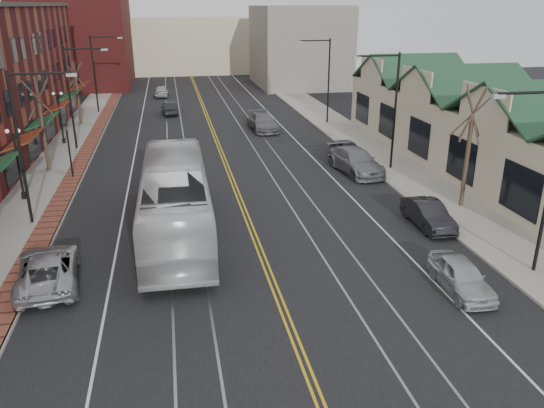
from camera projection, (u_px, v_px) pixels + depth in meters
name	position (u px, v px, depth m)	size (l,w,h in m)	color
ground	(319.00, 400.00, 15.90)	(160.00, 160.00, 0.00)	black
sidewalk_left	(39.00, 199.00, 32.12)	(4.00, 120.00, 0.15)	gray
sidewalk_right	(409.00, 176.00, 36.37)	(4.00, 120.00, 0.15)	gray
building_right	(493.00, 141.00, 36.65)	(8.00, 36.00, 4.60)	#B8AE8D
backdrop_left	(77.00, 36.00, 74.90)	(14.00, 18.00, 14.00)	maroon
backdrop_mid	(188.00, 45.00, 92.40)	(22.00, 14.00, 9.00)	#B8AE8D
backdrop_right	(298.00, 46.00, 76.33)	(12.00, 16.00, 11.00)	slate
streetlight_l_1	(26.00, 133.00, 26.86)	(3.33, 0.25, 8.00)	black
streetlight_l_2	(75.00, 87.00, 41.57)	(3.33, 0.25, 8.00)	black
streetlight_l_3	(98.00, 66.00, 56.27)	(3.33, 0.25, 8.00)	black
streetlight_r_0	(544.00, 164.00, 21.59)	(3.33, 0.25, 8.00)	black
streetlight_r_1	(390.00, 100.00, 36.29)	(3.33, 0.25, 8.00)	black
streetlight_r_2	(324.00, 72.00, 50.99)	(3.33, 0.25, 8.00)	black
lamppost_l_2	(19.00, 166.00, 31.23)	(0.84, 0.28, 4.27)	black
lamppost_l_3	(61.00, 119.00, 44.09)	(0.84, 0.28, 4.27)	black
tree_left_near	(42.00, 123.00, 36.33)	(1.78, 1.37, 6.48)	#382B21
tree_left_far	(77.00, 91.00, 51.11)	(1.66, 1.28, 6.02)	#382B21
tree_right_mid	(469.00, 145.00, 29.65)	(1.90, 1.46, 6.93)	#382B21
traffic_signal	(69.00, 145.00, 35.24)	(0.18, 0.15, 3.80)	black
transit_bus	(175.00, 199.00, 26.79)	(3.17, 13.55, 3.78)	silver
parked_suv	(48.00, 269.00, 22.25)	(2.39, 5.19, 1.44)	#A5A5AC
parked_car_a	(461.00, 276.00, 21.76)	(1.58, 3.92, 1.34)	#B3B6BB
parked_car_b	(428.00, 214.00, 28.12)	(1.45, 4.15, 1.37)	black
parked_car_c	(356.00, 161.00, 37.16)	(2.33, 5.73, 1.66)	slate
parked_car_d	(348.00, 150.00, 40.32)	(1.69, 4.21, 1.43)	black
distant_car_left	(170.00, 108.00, 57.01)	(1.44, 4.14, 1.36)	black
distant_car_right	(263.00, 122.00, 49.71)	(2.22, 5.46, 1.58)	slate
distant_car_far	(162.00, 91.00, 67.90)	(1.74, 4.31, 1.47)	#AAAEB1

